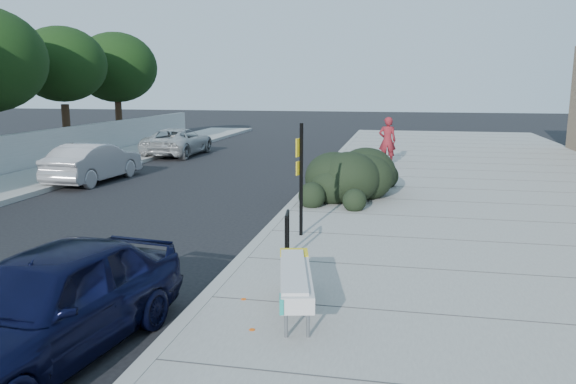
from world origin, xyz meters
name	(u,v)px	position (x,y,z in m)	size (l,w,h in m)	color
ground	(242,265)	(0.00, 0.00, 0.00)	(120.00, 120.00, 0.00)	black
sidewalk_near	(511,215)	(5.60, 5.00, 0.07)	(11.20, 50.00, 0.15)	gray
curb_near	(293,205)	(0.00, 5.00, 0.08)	(0.22, 50.00, 0.17)	#9E9E99
curb_far	(31,194)	(-8.00, 5.00, 0.08)	(0.22, 50.00, 0.17)	#9E9E99
tree_far_e	(62,65)	(-12.50, 14.00, 4.18)	(4.00, 4.00, 5.90)	#332114
tree_far_f	(116,68)	(-12.50, 19.00, 4.19)	(4.40, 4.40, 6.07)	#332114
bench	(295,278)	(1.45, -2.31, 0.65)	(0.85, 2.15, 0.63)	gray
bike_rack	(287,230)	(0.83, 0.15, 0.67)	(0.13, 0.59, 0.86)	black
sign_post	(301,172)	(0.79, 1.75, 1.51)	(0.13, 0.27, 2.38)	black
hedge	(353,169)	(1.50, 6.35, 0.92)	(2.05, 4.10, 1.54)	black
sedan_navy	(48,304)	(-1.29, -3.94, 0.70)	(1.66, 4.13, 1.41)	black
wagon_silver	(94,162)	(-7.50, 7.75, 0.67)	(1.42, 4.09, 1.35)	#9B9B9F
suv_silver	(178,142)	(-7.50, 15.23, 0.64)	(2.13, 4.62, 1.28)	#ADB1B3
pedestrian	(387,141)	(2.27, 13.02, 1.10)	(0.69, 0.45, 1.89)	maroon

